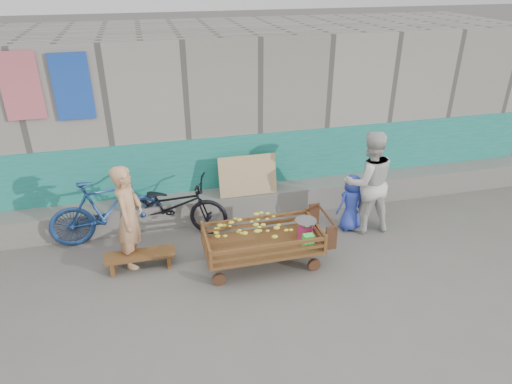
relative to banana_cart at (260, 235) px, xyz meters
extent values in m
plane|color=#5D5A55|center=(-0.14, -0.74, -0.54)|extent=(80.00, 80.00, 0.00)
cube|color=gray|center=(-0.14, 3.36, 0.96)|extent=(12.00, 3.00, 3.00)
cube|color=#197B6F|center=(-0.14, 1.84, 0.16)|extent=(12.00, 0.03, 1.40)
cube|color=slate|center=(-0.14, 1.61, -0.31)|extent=(12.00, 0.50, 0.45)
cube|color=tan|center=(0.16, 1.48, 0.26)|extent=(1.00, 0.19, 0.68)
cube|color=#C85E6A|center=(-3.14, 1.82, 1.91)|extent=(0.55, 0.03, 1.00)
cube|color=#1D48B1|center=(-2.44, 1.82, 1.86)|extent=(0.55, 0.03, 1.00)
cube|color=brown|center=(0.03, 0.00, -0.18)|extent=(1.70, 0.85, 0.05)
cylinder|color=#392615|center=(-0.68, -0.31, -0.44)|extent=(0.19, 0.06, 0.19)
cube|color=brown|center=(-0.79, -0.39, -0.03)|extent=(0.05, 0.05, 0.26)
cylinder|color=#392615|center=(-0.68, 0.31, -0.44)|extent=(0.19, 0.06, 0.19)
cube|color=brown|center=(-0.79, 0.40, -0.03)|extent=(0.05, 0.05, 0.26)
cylinder|color=#392615|center=(0.74, -0.31, -0.44)|extent=(0.19, 0.06, 0.19)
cube|color=brown|center=(0.85, -0.39, -0.03)|extent=(0.05, 0.05, 0.26)
cylinder|color=#392615|center=(0.74, 0.31, -0.44)|extent=(0.19, 0.06, 0.19)
cube|color=brown|center=(0.85, 0.40, -0.03)|extent=(0.05, 0.05, 0.26)
cube|color=brown|center=(0.03, -0.39, -0.06)|extent=(1.64, 0.04, 0.05)
cube|color=brown|center=(0.03, -0.39, 0.05)|extent=(1.64, 0.04, 0.05)
cube|color=brown|center=(0.03, 0.40, -0.06)|extent=(1.64, 0.04, 0.05)
cube|color=brown|center=(0.03, 0.40, 0.05)|extent=(1.64, 0.04, 0.05)
cube|color=brown|center=(-0.79, 0.00, -0.06)|extent=(0.04, 0.79, 0.05)
cube|color=brown|center=(-0.79, 0.00, 0.05)|extent=(0.04, 0.79, 0.05)
cube|color=brown|center=(0.85, 0.00, -0.06)|extent=(0.04, 0.79, 0.05)
cube|color=brown|center=(0.85, 0.00, 0.05)|extent=(0.04, 0.79, 0.05)
cylinder|color=#392615|center=(1.02, 0.00, 0.17)|extent=(0.04, 0.75, 0.04)
cube|color=#392615|center=(0.96, 0.35, 0.01)|extent=(0.17, 0.04, 0.38)
cube|color=#392615|center=(0.96, -0.35, 0.01)|extent=(0.17, 0.04, 0.38)
ellipsoid|color=yellow|center=(-0.06, 0.00, 0.05)|extent=(1.23, 0.66, 0.41)
cylinder|color=#DD2D79|center=(0.69, 0.00, -0.04)|extent=(0.23, 0.23, 0.25)
cylinder|color=silver|center=(0.69, 0.00, 0.10)|extent=(0.03, 0.03, 0.06)
cylinder|color=silver|center=(0.69, 0.00, 0.13)|extent=(0.32, 0.32, 0.02)
cube|color=#37F649|center=(0.64, -0.26, -0.05)|extent=(0.15, 0.11, 0.21)
cube|color=brown|center=(-1.73, 0.37, -0.30)|extent=(1.01, 0.30, 0.04)
cube|color=brown|center=(-2.13, 0.37, -0.44)|extent=(0.06, 0.28, 0.20)
cube|color=brown|center=(-1.32, 0.37, -0.44)|extent=(0.06, 0.28, 0.20)
imported|color=tan|center=(-1.81, 0.53, 0.26)|extent=(0.54, 0.67, 1.59)
imported|color=silver|center=(1.97, 0.60, 0.33)|extent=(0.87, 0.70, 1.74)
imported|color=#2F45BD|center=(1.73, 0.66, -0.04)|extent=(0.54, 0.41, 0.99)
imported|color=black|center=(-1.17, 1.31, -0.05)|extent=(1.97, 1.25, 0.98)
imported|color=navy|center=(-2.18, 1.31, 0.00)|extent=(1.84, 0.73, 1.07)
camera|label=1|loc=(-1.43, -5.42, 3.54)|focal=32.00mm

